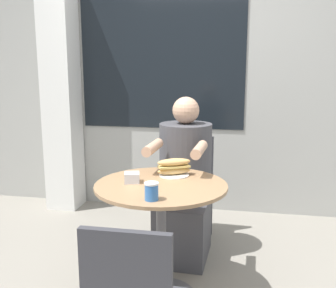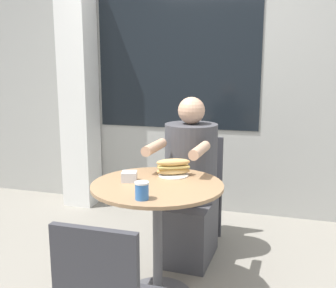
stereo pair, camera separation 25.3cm
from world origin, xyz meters
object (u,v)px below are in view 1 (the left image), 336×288
cafe_table (161,215)px  seated_diner (184,190)px  sandwich_on_plate (174,168)px  drink_cup (152,191)px  diner_chair (191,178)px

cafe_table → seated_diner: 0.61m
sandwich_on_plate → drink_cup: sandwich_on_plate is taller
seated_diner → cafe_table: bearing=87.4°
cafe_table → seated_diner: seated_diner is taller
cafe_table → drink_cup: drink_cup is taller
seated_diner → sandwich_on_plate: size_ratio=5.40×
diner_chair → drink_cup: bearing=90.2°
cafe_table → seated_diner: size_ratio=0.65×
sandwich_on_plate → cafe_table: bearing=-103.0°
cafe_table → diner_chair: (0.06, 0.96, -0.04)m
diner_chair → drink_cup: diner_chair is taller
seated_diner → sandwich_on_plate: seated_diner is taller
diner_chair → drink_cup: (-0.05, -1.25, 0.28)m
cafe_table → diner_chair: diner_chair is taller
diner_chair → sandwich_on_plate: size_ratio=3.82×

